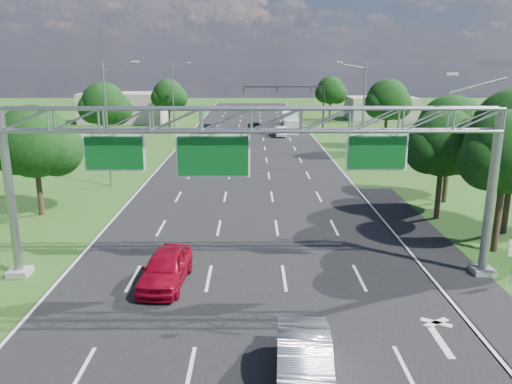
{
  "coord_description": "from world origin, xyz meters",
  "views": [
    {
      "loc": [
        0.29,
        -10.51,
        9.94
      ],
      "look_at": [
        0.47,
        13.48,
        3.75
      ],
      "focal_mm": 35.0,
      "sensor_mm": 36.0,
      "label": 1
    }
  ],
  "objects_px": {
    "traffic_signal": "(300,97)",
    "silver_sedan": "(304,364)",
    "box_truck": "(290,122)",
    "sign_gantry": "(253,133)",
    "red_coupe": "(166,268)"
  },
  "relations": [
    {
      "from": "sign_gantry",
      "to": "red_coupe",
      "type": "distance_m",
      "value": 7.4
    },
    {
      "from": "traffic_signal",
      "to": "silver_sedan",
      "type": "distance_m",
      "value": 62.16
    },
    {
      "from": "traffic_signal",
      "to": "box_truck",
      "type": "xyz_separation_m",
      "value": [
        -1.47,
        -0.45,
        -3.76
      ]
    },
    {
      "from": "red_coupe",
      "to": "box_truck",
      "type": "bearing_deg",
      "value": 84.03
    },
    {
      "from": "red_coupe",
      "to": "traffic_signal",
      "type": "bearing_deg",
      "value": 82.62
    },
    {
      "from": "sign_gantry",
      "to": "traffic_signal",
      "type": "xyz_separation_m",
      "value": [
        7.15,
        53.0,
        -1.72
      ]
    },
    {
      "from": "box_truck",
      "to": "traffic_signal",
      "type": "bearing_deg",
      "value": 20.32
    },
    {
      "from": "traffic_signal",
      "to": "red_coupe",
      "type": "distance_m",
      "value": 55.41
    },
    {
      "from": "sign_gantry",
      "to": "box_truck",
      "type": "relative_size",
      "value": 2.99
    },
    {
      "from": "sign_gantry",
      "to": "silver_sedan",
      "type": "height_order",
      "value": "sign_gantry"
    },
    {
      "from": "sign_gantry",
      "to": "box_truck",
      "type": "xyz_separation_m",
      "value": [
        5.68,
        52.55,
        -5.48
      ]
    },
    {
      "from": "traffic_signal",
      "to": "silver_sedan",
      "type": "relative_size",
      "value": 2.48
    },
    {
      "from": "sign_gantry",
      "to": "traffic_signal",
      "type": "height_order",
      "value": "sign_gantry"
    },
    {
      "from": "red_coupe",
      "to": "silver_sedan",
      "type": "distance_m",
      "value": 9.52
    },
    {
      "from": "red_coupe",
      "to": "box_truck",
      "type": "distance_m",
      "value": 54.51
    }
  ]
}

